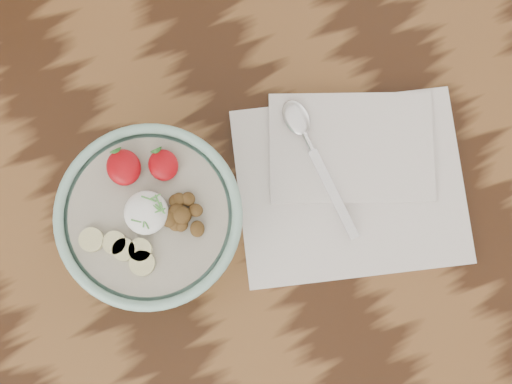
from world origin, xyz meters
TOP-DOWN VIEW (x-y plane):
  - table at (0.00, 0.00)cm, footprint 160.00×90.00cm
  - breakfast_bowl at (-14.81, -0.82)cm, footprint 20.40×20.40cm
  - napkin at (8.70, -5.46)cm, footprint 33.15×29.82cm
  - spoon at (5.77, 1.40)cm, footprint 3.16×18.71cm

SIDE VIEW (x-z plane):
  - table at x=0.00cm, z-range 28.20..103.20cm
  - napkin at x=8.70cm, z-range 74.86..76.56cm
  - spoon at x=5.77cm, z-range 76.61..77.59cm
  - breakfast_bowl at x=-14.81cm, z-range 75.25..88.48cm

